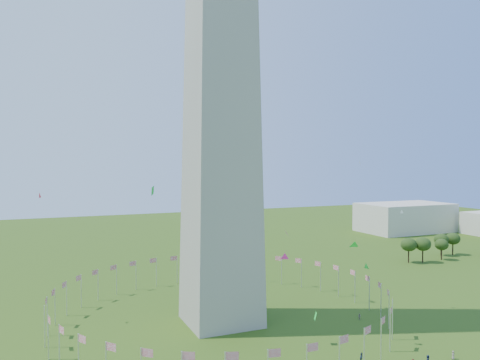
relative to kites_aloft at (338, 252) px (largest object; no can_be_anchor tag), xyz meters
The scene contains 4 objects.
flag_ring 34.82m from the kites_aloft, 120.81° to the left, with size 80.24×80.24×9.00m.
gov_building_east_a 184.84m from the kites_aloft, 43.27° to the left, with size 50.00×30.00×16.00m, color beige.
kites_aloft is the anchor object (origin of this frame).
tree_line_east 116.61m from the kites_aloft, 32.20° to the left, with size 53.05×15.32×9.68m.
Camera 1 is at (-40.45, -56.06, 39.25)m, focal length 35.00 mm.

